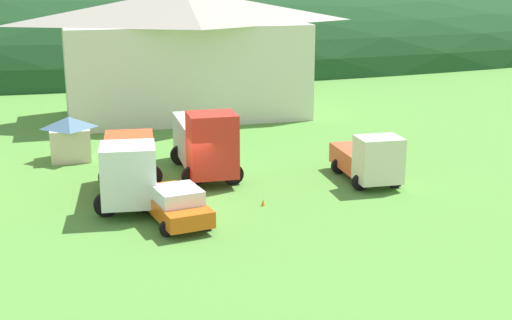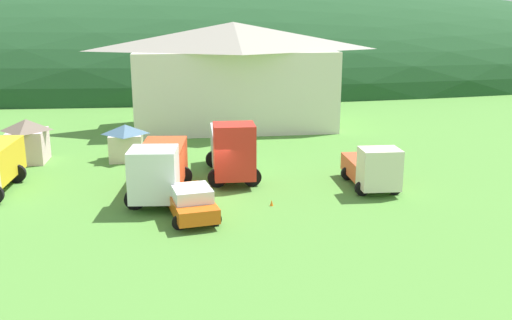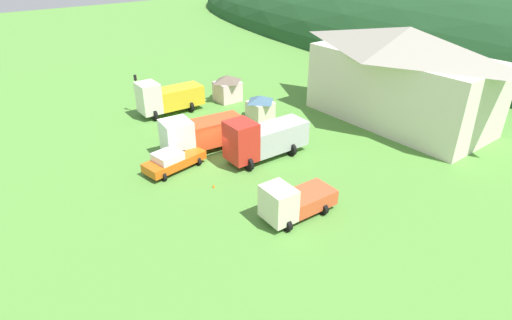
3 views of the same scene
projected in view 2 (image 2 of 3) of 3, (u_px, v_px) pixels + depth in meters
ground_plane at (209, 192)px, 31.84m from camera, size 200.00×200.00×0.00m
forested_hill_backdrop at (186, 77)px, 90.61m from camera, size 179.56×60.00×30.37m
depot_building at (234, 74)px, 49.04m from camera, size 18.45×9.18×9.23m
play_shed_cream at (126, 142)px, 38.51m from camera, size 2.38×2.41×2.51m
play_shed_pink at (28, 140)px, 37.97m from camera, size 2.53×2.80×2.98m
heavy_rig_white at (160, 167)px, 30.58m from camera, size 3.65×7.32×3.22m
crane_truck_red at (232, 148)px, 34.41m from camera, size 3.30×7.35×3.74m
light_truck_cream at (373, 168)px, 32.08m from camera, size 2.78×5.23×2.66m
service_pickup_orange at (190, 201)px, 27.70m from camera, size 2.91×5.24×1.66m
traffic_cone_near_pickup at (272, 206)px, 29.48m from camera, size 0.36×0.36×0.65m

